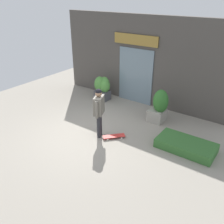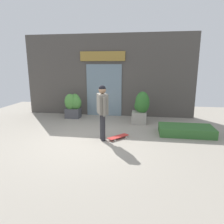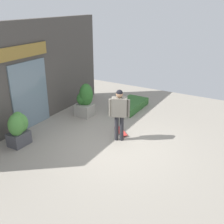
# 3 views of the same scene
# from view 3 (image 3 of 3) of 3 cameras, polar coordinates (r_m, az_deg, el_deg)

# --- Properties ---
(ground_plane) EXTENTS (12.00, 12.00, 0.00)m
(ground_plane) POSITION_cam_3_polar(r_m,az_deg,el_deg) (8.39, 0.39, -7.09)
(ground_plane) COLOR gray
(building_facade) EXTENTS (7.59, 0.31, 3.60)m
(building_facade) POSITION_cam_3_polar(r_m,az_deg,el_deg) (9.72, -17.27, 7.44)
(building_facade) COLOR #4C4742
(building_facade) RESTS_ON ground_plane
(skateboarder) EXTENTS (0.43, 0.60, 1.68)m
(skateboarder) POSITION_cam_3_polar(r_m,az_deg,el_deg) (8.27, 1.55, 0.45)
(skateboarder) COLOR #28282D
(skateboarder) RESTS_ON ground_plane
(skateboard) EXTENTS (0.65, 0.69, 0.08)m
(skateboard) POSITION_cam_3_polar(r_m,az_deg,el_deg) (9.12, 1.86, -4.09)
(skateboard) COLOR red
(skateboard) RESTS_ON ground_plane
(planter_box_left) EXTENTS (0.71, 0.53, 1.06)m
(planter_box_left) POSITION_cam_3_polar(r_m,az_deg,el_deg) (8.67, -19.22, -3.04)
(planter_box_left) COLOR #47474C
(planter_box_left) RESTS_ON ground_plane
(planter_box_right) EXTENTS (0.66, 0.63, 1.27)m
(planter_box_right) POSITION_cam_3_polar(r_m,az_deg,el_deg) (10.37, -5.76, 2.47)
(planter_box_right) COLOR gray
(planter_box_right) RESTS_ON ground_plane
(hedge_ledge) EXTENTS (1.74, 0.90, 0.29)m
(hedge_ledge) POSITION_cam_3_polar(r_m,az_deg,el_deg) (11.17, 3.87, 1.45)
(hedge_ledge) COLOR #33662D
(hedge_ledge) RESTS_ON ground_plane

